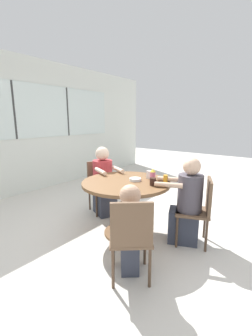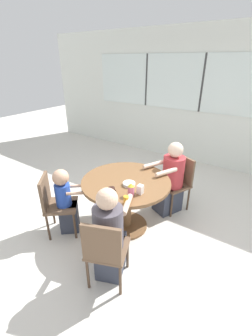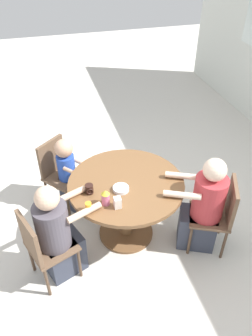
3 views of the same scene
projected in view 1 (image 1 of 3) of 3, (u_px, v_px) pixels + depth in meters
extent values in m
plane|color=beige|center=(126.00, 233.00, 3.12)|extent=(16.00, 16.00, 0.00)
cube|color=silver|center=(14.00, 127.00, 4.49)|extent=(8.40, 0.06, 2.80)
cube|color=silver|center=(14.00, 110.00, 4.39)|extent=(5.20, 0.02, 1.12)
cube|color=#333333|center=(14.00, 110.00, 4.39)|extent=(0.04, 0.01, 1.12)
cube|color=#333333|center=(68.00, 112.00, 5.40)|extent=(0.04, 0.01, 1.12)
cylinder|color=brown|center=(126.00, 183.00, 2.96)|extent=(1.16, 1.16, 0.04)
cylinder|color=brown|center=(126.00, 209.00, 3.04)|extent=(0.14, 0.14, 0.71)
cylinder|color=brown|center=(126.00, 232.00, 3.11)|extent=(0.60, 0.60, 0.03)
cube|color=brown|center=(192.00, 212.00, 2.80)|extent=(0.52, 0.52, 0.03)
cube|color=brown|center=(209.00, 196.00, 2.71)|extent=(0.37, 0.17, 0.42)
cylinder|color=#4C3828|center=(177.00, 232.00, 2.73)|extent=(0.03, 0.03, 0.40)
cylinder|color=#4C3828|center=(178.00, 220.00, 3.05)|extent=(0.03, 0.03, 0.40)
cylinder|color=#4C3828|center=(206.00, 236.00, 2.64)|extent=(0.03, 0.03, 0.40)
cylinder|color=#4C3828|center=(205.00, 223.00, 2.96)|extent=(0.03, 0.03, 0.40)
cube|color=brown|center=(102.00, 188.00, 3.77)|extent=(0.53, 0.53, 0.03)
cube|color=brown|center=(98.00, 173.00, 3.88)|extent=(0.36, 0.19, 0.42)
cylinder|color=#4C3828|center=(116.00, 201.00, 3.75)|extent=(0.03, 0.03, 0.40)
cylinder|color=#4C3828|center=(97.00, 205.00, 3.59)|extent=(0.03, 0.03, 0.40)
cylinder|color=#4C3828|center=(108.00, 196.00, 4.04)|extent=(0.03, 0.03, 0.40)
cylinder|color=#4C3828|center=(90.00, 199.00, 3.89)|extent=(0.03, 0.03, 0.40)
cube|color=brown|center=(130.00, 238.00, 2.19)|extent=(0.56, 0.56, 0.03)
cube|color=brown|center=(132.00, 225.00, 1.97)|extent=(0.27, 0.31, 0.42)
cylinder|color=#4C3828|center=(113.00, 248.00, 2.39)|extent=(0.03, 0.03, 0.40)
cylinder|color=#4C3828|center=(145.00, 247.00, 2.41)|extent=(0.03, 0.03, 0.40)
cylinder|color=#4C3828|center=(113.00, 269.00, 2.06)|extent=(0.03, 0.03, 0.40)
cylinder|color=#4C3828|center=(150.00, 268.00, 2.08)|extent=(0.03, 0.03, 0.40)
cube|color=#333847|center=(183.00, 226.00, 2.87)|extent=(0.39, 0.44, 0.43)
cylinder|color=#4C4751|center=(190.00, 193.00, 2.76)|extent=(0.30, 0.30, 0.46)
sphere|color=#DBB293|center=(192.00, 166.00, 2.69)|extent=(0.21, 0.21, 0.21)
cylinder|color=#DBB293|center=(168.00, 185.00, 2.67)|extent=(0.18, 0.33, 0.06)
cylinder|color=#DBB293|center=(170.00, 179.00, 2.93)|extent=(0.18, 0.33, 0.06)
cube|color=#333847|center=(105.00, 201.00, 3.73)|extent=(0.42, 0.47, 0.43)
cylinder|color=#B23338|center=(103.00, 174.00, 3.69)|extent=(0.32, 0.32, 0.47)
sphere|color=beige|center=(102.00, 154.00, 3.61)|extent=(0.22, 0.22, 0.22)
cylinder|color=beige|center=(118.00, 169.00, 3.49)|extent=(0.20, 0.34, 0.06)
cylinder|color=beige|center=(100.00, 171.00, 3.36)|extent=(0.20, 0.34, 0.06)
cube|color=#333847|center=(130.00, 251.00, 2.31)|extent=(0.30, 0.29, 0.43)
cylinder|color=#284CB7|center=(130.00, 220.00, 2.19)|extent=(0.20, 0.20, 0.31)
sphere|color=tan|center=(130.00, 195.00, 2.14)|extent=(0.21, 0.21, 0.21)
cylinder|color=tan|center=(120.00, 207.00, 2.34)|extent=(0.19, 0.17, 0.04)
cylinder|color=tan|center=(138.00, 207.00, 2.35)|extent=(0.19, 0.17, 0.04)
cylinder|color=black|center=(153.00, 182.00, 2.77)|extent=(0.08, 0.08, 0.09)
torus|color=black|center=(154.00, 181.00, 2.80)|extent=(0.01, 0.07, 0.07)
cylinder|color=#CC668C|center=(153.00, 176.00, 2.98)|extent=(0.07, 0.07, 0.12)
cone|color=gold|center=(153.00, 170.00, 2.96)|extent=(0.08, 0.08, 0.04)
cylinder|color=gold|center=(165.00, 178.00, 2.92)|extent=(0.06, 0.06, 0.09)
cube|color=silver|center=(149.00, 175.00, 3.09)|extent=(0.06, 0.06, 0.11)
cylinder|color=silver|center=(135.00, 179.00, 2.99)|extent=(0.16, 0.16, 0.04)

